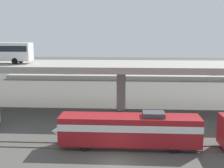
{
  "coord_description": "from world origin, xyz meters",
  "views": [
    {
      "loc": [
        1.11,
        -25.91,
        12.63
      ],
      "look_at": [
        -1.46,
        18.85,
        4.61
      ],
      "focal_mm": 44.76,
      "sensor_mm": 36.0,
      "label": 1
    }
  ],
  "objects_px": {
    "parked_car_2": "(97,70)",
    "parked_car_4": "(72,71)",
    "parked_car_0": "(217,72)",
    "train_locomotive": "(122,129)",
    "parked_car_3": "(52,70)",
    "parked_car_1": "(147,70)"
  },
  "relations": [
    {
      "from": "parked_car_2",
      "to": "parked_car_4",
      "type": "xyz_separation_m",
      "value": [
        -7.2,
        -1.27,
        0.0
      ]
    },
    {
      "from": "parked_car_4",
      "to": "parked_car_0",
      "type": "bearing_deg",
      "value": 179.85
    },
    {
      "from": "train_locomotive",
      "to": "parked_car_0",
      "type": "relative_size",
      "value": 3.65
    },
    {
      "from": "train_locomotive",
      "to": "parked_car_4",
      "type": "height_order",
      "value": "train_locomotive"
    },
    {
      "from": "parked_car_0",
      "to": "parked_car_4",
      "type": "distance_m",
      "value": 41.5
    },
    {
      "from": "parked_car_3",
      "to": "parked_car_0",
      "type": "bearing_deg",
      "value": 178.38
    },
    {
      "from": "parked_car_0",
      "to": "parked_car_3",
      "type": "bearing_deg",
      "value": 178.38
    },
    {
      "from": "parked_car_3",
      "to": "parked_car_4",
      "type": "xyz_separation_m",
      "value": [
        6.23,
        -1.24,
        0.0
      ]
    },
    {
      "from": "parked_car_0",
      "to": "parked_car_3",
      "type": "relative_size",
      "value": 1.1
    },
    {
      "from": "parked_car_1",
      "to": "parked_car_2",
      "type": "relative_size",
      "value": 1.07
    },
    {
      "from": "parked_car_4",
      "to": "train_locomotive",
      "type": "bearing_deg",
      "value": 107.34
    },
    {
      "from": "parked_car_0",
      "to": "train_locomotive",
      "type": "bearing_deg",
      "value": -117.32
    },
    {
      "from": "parked_car_2",
      "to": "parked_car_0",
      "type": "bearing_deg",
      "value": -2.3
    },
    {
      "from": "parked_car_0",
      "to": "parked_car_3",
      "type": "height_order",
      "value": "same"
    },
    {
      "from": "parked_car_0",
      "to": "parked_car_1",
      "type": "bearing_deg",
      "value": 172.36
    },
    {
      "from": "parked_car_4",
      "to": "parked_car_2",
      "type": "bearing_deg",
      "value": -169.99
    },
    {
      "from": "train_locomotive",
      "to": "parked_car_2",
      "type": "height_order",
      "value": "train_locomotive"
    },
    {
      "from": "train_locomotive",
      "to": "parked_car_2",
      "type": "distance_m",
      "value": 52.1
    },
    {
      "from": "train_locomotive",
      "to": "parked_car_1",
      "type": "relative_size",
      "value": 3.74
    },
    {
      "from": "train_locomotive",
      "to": "parked_car_4",
      "type": "distance_m",
      "value": 52.52
    },
    {
      "from": "parked_car_0",
      "to": "parked_car_1",
      "type": "height_order",
      "value": "same"
    },
    {
      "from": "parked_car_1",
      "to": "parked_car_2",
      "type": "bearing_deg",
      "value": 4.94
    }
  ]
}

